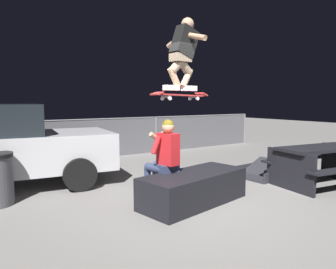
{
  "coord_description": "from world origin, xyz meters",
  "views": [
    {
      "loc": [
        -3.06,
        -3.64,
        1.62
      ],
      "look_at": [
        -0.39,
        0.41,
        1.09
      ],
      "focal_mm": 33.17,
      "sensor_mm": 36.0,
      "label": 1
    }
  ],
  "objects_px": {
    "person_sitting_on_ledge": "(163,156)",
    "kicker_ramp": "(262,173)",
    "ledge_box_main": "(194,188)",
    "skateboard": "(180,95)",
    "picnic_table_back": "(320,160)",
    "skater_airborne": "(183,51)"
  },
  "relations": [
    {
      "from": "skateboard",
      "to": "picnic_table_back",
      "type": "relative_size",
      "value": 0.55
    },
    {
      "from": "ledge_box_main",
      "to": "picnic_table_back",
      "type": "height_order",
      "value": "picnic_table_back"
    },
    {
      "from": "skateboard",
      "to": "skater_airborne",
      "type": "relative_size",
      "value": 0.92
    },
    {
      "from": "person_sitting_on_ledge",
      "to": "picnic_table_back",
      "type": "distance_m",
      "value": 3.14
    },
    {
      "from": "skater_airborne",
      "to": "kicker_ramp",
      "type": "distance_m",
      "value": 3.36
    },
    {
      "from": "skater_airborne",
      "to": "kicker_ramp",
      "type": "bearing_deg",
      "value": 9.23
    },
    {
      "from": "person_sitting_on_ledge",
      "to": "picnic_table_back",
      "type": "height_order",
      "value": "person_sitting_on_ledge"
    },
    {
      "from": "ledge_box_main",
      "to": "kicker_ramp",
      "type": "xyz_separation_m",
      "value": [
        2.31,
        0.57,
        -0.18
      ]
    },
    {
      "from": "kicker_ramp",
      "to": "ledge_box_main",
      "type": "bearing_deg",
      "value": -166.09
    },
    {
      "from": "picnic_table_back",
      "to": "ledge_box_main",
      "type": "bearing_deg",
      "value": 169.81
    },
    {
      "from": "ledge_box_main",
      "to": "kicker_ramp",
      "type": "bearing_deg",
      "value": 13.91
    },
    {
      "from": "ledge_box_main",
      "to": "picnic_table_back",
      "type": "bearing_deg",
      "value": -10.19
    },
    {
      "from": "person_sitting_on_ledge",
      "to": "kicker_ramp",
      "type": "xyz_separation_m",
      "value": [
        2.65,
        0.2,
        -0.67
      ]
    },
    {
      "from": "person_sitting_on_ledge",
      "to": "picnic_table_back",
      "type": "xyz_separation_m",
      "value": [
        3.02,
        -0.86,
        -0.24
      ]
    },
    {
      "from": "person_sitting_on_ledge",
      "to": "kicker_ramp",
      "type": "bearing_deg",
      "value": 4.31
    },
    {
      "from": "picnic_table_back",
      "to": "skater_airborne",
      "type": "bearing_deg",
      "value": 166.47
    },
    {
      "from": "skater_airborne",
      "to": "kicker_ramp",
      "type": "relative_size",
      "value": 1.01
    },
    {
      "from": "ledge_box_main",
      "to": "person_sitting_on_ledge",
      "type": "distance_m",
      "value": 0.7
    },
    {
      "from": "person_sitting_on_ledge",
      "to": "skater_airborne",
      "type": "height_order",
      "value": "skater_airborne"
    },
    {
      "from": "person_sitting_on_ledge",
      "to": "kicker_ramp",
      "type": "height_order",
      "value": "person_sitting_on_ledge"
    },
    {
      "from": "picnic_table_back",
      "to": "kicker_ramp",
      "type": "bearing_deg",
      "value": 109.27
    },
    {
      "from": "kicker_ramp",
      "to": "picnic_table_back",
      "type": "height_order",
      "value": "picnic_table_back"
    }
  ]
}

